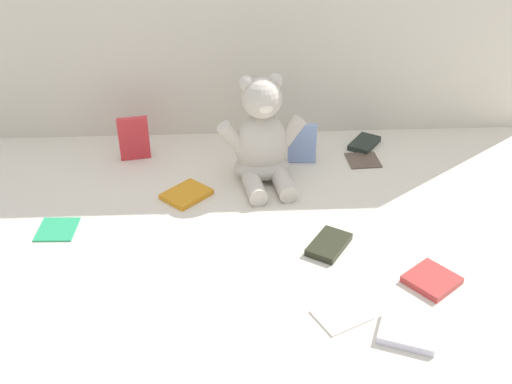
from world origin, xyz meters
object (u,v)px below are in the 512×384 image
object	(u,v)px
book_case_0	(134,138)
book_case_2	(329,245)
book_case_8	(186,194)
book_case_9	(302,143)
book_case_5	(341,314)
book_case_6	(364,143)
teddy_bear	(262,142)
book_case_7	(408,332)
book_case_1	(363,160)
book_case_3	(57,229)
book_case_4	(432,280)

from	to	relation	value
book_case_0	book_case_2	distance (m)	0.70
book_case_8	book_case_9	world-z (taller)	book_case_9
book_case_5	book_case_6	bearing A→B (deg)	138.74
teddy_bear	book_case_7	world-z (taller)	teddy_bear
teddy_bear	book_case_6	xyz separation A→B (m)	(0.33, 0.18, -0.10)
teddy_bear	book_case_9	distance (m)	0.16
book_case_1	book_case_6	world-z (taller)	book_case_6
teddy_bear	book_case_8	world-z (taller)	teddy_bear
book_case_5	book_case_9	xyz separation A→B (m)	(-0.01, 0.66, 0.05)
book_case_1	book_case_2	distance (m)	0.45
book_case_3	book_case_8	size ratio (longest dim) A/B	0.84
book_case_5	book_case_8	size ratio (longest dim) A/B	0.89
book_case_4	book_case_6	distance (m)	0.65
book_case_6	book_case_8	bearing A→B (deg)	61.37
book_case_2	book_case_5	xyz separation A→B (m)	(-0.01, -0.23, -0.00)
book_case_0	book_case_3	size ratio (longest dim) A/B	1.32
book_case_0	book_case_9	distance (m)	0.50
book_case_4	book_case_7	size ratio (longest dim) A/B	0.91
book_case_0	book_case_3	world-z (taller)	book_case_0
book_case_6	book_case_7	size ratio (longest dim) A/B	1.03
book_case_2	book_case_3	distance (m)	0.67
teddy_bear	book_case_1	xyz separation A→B (m)	(0.31, 0.08, -0.11)
book_case_5	book_case_7	world-z (taller)	book_case_7
book_case_0	book_case_3	xyz separation A→B (m)	(-0.15, -0.37, -0.06)
book_case_2	book_case_0	bearing A→B (deg)	-9.22
book_case_2	book_case_8	xyz separation A→B (m)	(-0.35, 0.24, -0.00)
book_case_8	book_case_6	bearing A→B (deg)	-109.06
book_case_7	book_case_8	xyz separation A→B (m)	(-0.46, 0.54, -0.00)
book_case_7	book_case_9	world-z (taller)	book_case_9
book_case_0	book_case_1	world-z (taller)	book_case_0
teddy_bear	book_case_9	size ratio (longest dim) A/B	2.58
book_case_0	book_case_4	world-z (taller)	book_case_0
book_case_5	book_case_6	distance (m)	0.77
teddy_bear	book_case_8	bearing A→B (deg)	-164.94
book_case_2	book_case_8	bearing A→B (deg)	-1.56
book_case_5	book_case_8	xyz separation A→B (m)	(-0.34, 0.47, 0.00)
book_case_5	book_case_9	world-z (taller)	book_case_9
teddy_bear	book_case_3	world-z (taller)	teddy_bear
teddy_bear	book_case_1	distance (m)	0.33
teddy_bear	book_case_9	world-z (taller)	teddy_bear
teddy_bear	book_case_9	xyz separation A→B (m)	(0.12, 0.09, -0.05)
book_case_1	teddy_bear	bearing A→B (deg)	-78.33
book_case_3	book_case_7	bearing A→B (deg)	65.12
book_case_2	book_case_9	size ratio (longest dim) A/B	1.01
teddy_bear	book_case_5	size ratio (longest dim) A/B	2.89
book_case_0	book_case_7	bearing A→B (deg)	-60.93
book_case_3	book_case_9	distance (m)	0.72
book_case_9	book_case_6	bearing A→B (deg)	28.61
book_case_2	book_case_6	xyz separation A→B (m)	(0.19, 0.51, -0.00)
book_case_3	book_case_8	xyz separation A→B (m)	(0.31, 0.14, 0.00)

